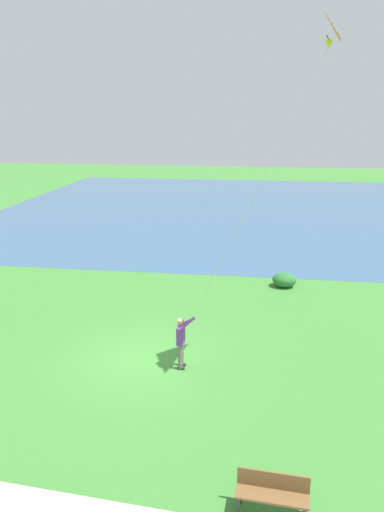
# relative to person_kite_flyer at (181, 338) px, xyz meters

# --- Properties ---
(ground_plane) EXTENTS (120.00, 120.00, 0.00)m
(ground_plane) POSITION_rel_person_kite_flyer_xyz_m (-0.34, -1.34, -1.05)
(ground_plane) COLOR #3D7F33
(lake_water) EXTENTS (36.00, 44.00, 0.01)m
(lake_water) POSITION_rel_person_kite_flyer_xyz_m (-27.30, 2.66, -1.04)
(lake_water) COLOR #385B7F
(lake_water) RESTS_ON ground
(person_kite_flyer) EXTENTS (0.52, 0.62, 1.83)m
(person_kite_flyer) POSITION_rel_person_kite_flyer_xyz_m (0.00, 0.00, 0.00)
(person_kite_flyer) COLOR #232328
(person_kite_flyer) RESTS_ON ground
(flying_kite) EXTENTS (1.63, 3.71, 8.74)m
(flying_kite) POSITION_rel_person_kite_flyer_xyz_m (0.13, 3.66, 8.93)
(flying_kite) COLOR orange
(park_bench_near_walkway) EXTENTS (0.55, 1.53, 0.88)m
(park_bench_near_walkway) POSITION_rel_person_kite_flyer_xyz_m (5.55, 2.78, -0.54)
(park_bench_near_walkway) COLOR brown
(park_bench_near_walkway) RESTS_ON ground
(lakeside_shrub) EXTENTS (0.99, 1.12, 0.69)m
(lakeside_shrub) POSITION_rel_person_kite_flyer_xyz_m (-8.12, 3.67, -0.70)
(lakeside_shrub) COLOR #2D7033
(lakeside_shrub) RESTS_ON ground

